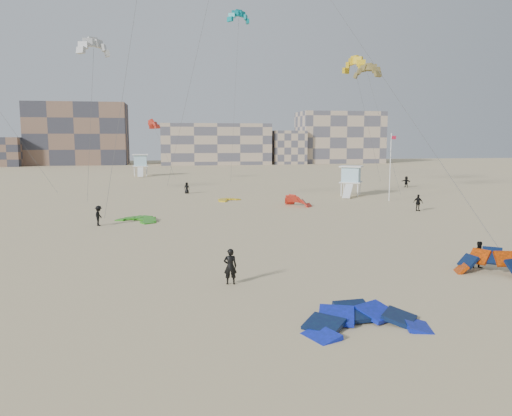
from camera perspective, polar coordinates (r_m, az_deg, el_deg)
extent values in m
plane|color=tan|center=(23.20, -0.08, -10.82)|extent=(320.00, 320.00, 0.00)
imported|color=black|center=(25.87, -2.96, -6.69)|extent=(0.70, 0.47, 1.88)
imported|color=black|center=(31.77, 24.19, -4.91)|extent=(0.83, 0.67, 1.58)
imported|color=black|center=(45.21, -17.54, -0.84)|extent=(0.83, 1.23, 1.76)
imported|color=black|center=(54.60, 18.05, 0.57)|extent=(0.97, 1.07, 1.75)
imported|color=black|center=(69.43, -7.92, 2.29)|extent=(0.80, 0.56, 1.57)
imported|color=black|center=(81.41, 16.79, 2.89)|extent=(1.26, 1.63, 1.73)
cylinder|color=#3F3F3F|center=(44.15, -14.98, 12.40)|extent=(3.28, 4.27, 20.26)
cylinder|color=#3F3F3F|center=(41.69, 13.61, 15.32)|extent=(5.42, 24.92, 24.02)
cylinder|color=#3F3F3F|center=(53.28, -18.41, 8.67)|extent=(1.65, 2.21, 15.12)
cylinder|color=#3F3F3F|center=(64.31, -7.50, 14.11)|extent=(6.45, 9.03, 27.02)
cylinder|color=#3F3F3F|center=(62.43, 14.37, 8.42)|extent=(2.45, 5.39, 14.62)
cylinder|color=#3F3F3F|center=(76.74, 12.68, 9.12)|extent=(5.91, 2.94, 16.77)
cylinder|color=#3F3F3F|center=(66.60, -25.51, 7.25)|extent=(8.53, 1.37, 13.22)
cylinder|color=#3F3F3F|center=(76.51, -2.45, 12.17)|extent=(1.71, 2.35, 24.41)
cylinder|color=#3F3F3F|center=(85.82, -10.44, 6.41)|extent=(3.51, 6.42, 8.92)
cube|color=white|center=(67.26, 10.79, 2.93)|extent=(3.69, 3.69, 0.14)
cube|color=#A0CADB|center=(67.18, 10.82, 3.81)|extent=(3.03, 3.03, 1.94)
cube|color=white|center=(67.12, 10.84, 4.70)|extent=(3.82, 3.82, 0.16)
cube|color=white|center=(64.92, 11.58, 1.90)|extent=(2.18, 2.87, 1.60)
cube|color=white|center=(104.74, -13.06, 4.70)|extent=(3.12, 3.12, 0.15)
cube|color=#A0CADB|center=(104.68, -13.08, 5.33)|extent=(2.57, 2.57, 2.17)
cube|color=white|center=(104.64, -13.10, 5.97)|extent=(3.24, 3.24, 0.17)
cube|color=white|center=(101.88, -13.13, 4.02)|extent=(1.18, 3.11, 1.79)
cylinder|color=white|center=(62.43, 15.08, 4.51)|extent=(0.10, 0.10, 8.15)
cube|color=red|center=(62.47, 15.46, 7.77)|extent=(0.61, 0.02, 0.41)
cube|color=brown|center=(157.87, -19.64, 7.97)|extent=(28.00, 14.00, 18.00)
cube|color=tan|center=(152.29, -4.73, 7.29)|extent=(32.00, 16.00, 12.00)
cube|color=tan|center=(162.79, 9.50, 7.95)|extent=(26.00, 14.00, 16.00)
cube|color=brown|center=(156.69, -27.18, 5.74)|extent=(12.00, 10.00, 8.00)
cube|color=tan|center=(153.89, 3.59, 6.93)|extent=(10.00, 10.00, 10.00)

